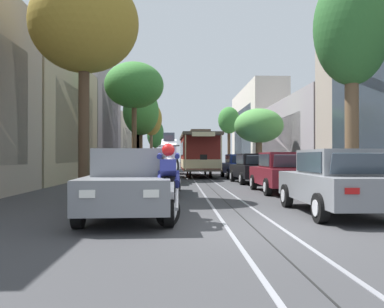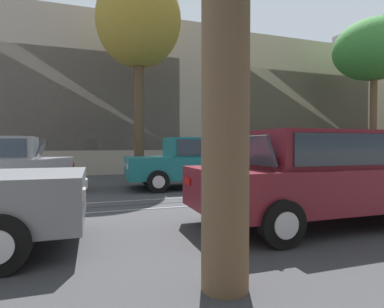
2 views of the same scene
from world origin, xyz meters
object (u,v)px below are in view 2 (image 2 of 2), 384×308
parked_car_teal_second_left (195,162)px  parked_car_green_mid_left (352,159)px  parked_car_maroon_second_right (316,177)px  street_tree_kerb_left_near (138,23)px  street_tree_kerb_left_second (374,50)px

parked_car_teal_second_left → parked_car_green_mid_left: same height
parked_car_maroon_second_right → parked_car_green_mid_left: bearing=130.1°
parked_car_maroon_second_right → street_tree_kerb_left_near: size_ratio=0.57×
parked_car_teal_second_left → parked_car_maroon_second_right: same height
parked_car_teal_second_left → parked_car_maroon_second_right: (5.03, 0.46, 0.00)m
street_tree_kerb_left_near → parked_car_teal_second_left: bearing=32.6°
parked_car_maroon_second_right → street_tree_kerb_left_near: 9.12m
parked_car_green_mid_left → parked_car_maroon_second_right: same height
parked_car_teal_second_left → parked_car_green_mid_left: 6.43m
parked_car_green_mid_left → street_tree_kerb_left_near: street_tree_kerb_left_near is taller
parked_car_teal_second_left → parked_car_maroon_second_right: bearing=5.2°
parked_car_maroon_second_right → street_tree_kerb_left_near: street_tree_kerb_left_near is taller
parked_car_teal_second_left → parked_car_green_mid_left: (-0.01, 6.43, 0.00)m
parked_car_maroon_second_right → street_tree_kerb_left_second: street_tree_kerb_left_second is taller
parked_car_green_mid_left → street_tree_kerb_left_near: (-2.27, -7.89, 5.11)m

